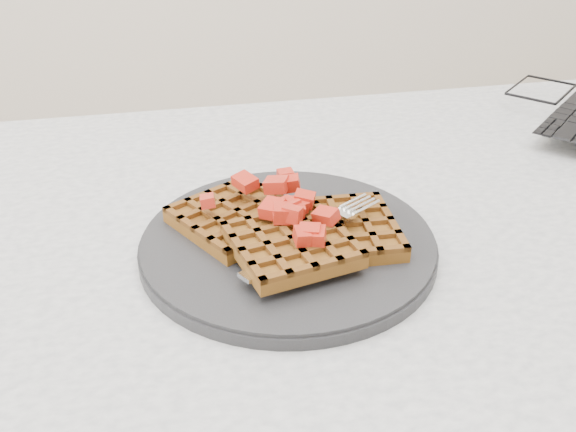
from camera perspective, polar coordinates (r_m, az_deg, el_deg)
The scene contains 5 objects.
table at distance 0.75m, azimuth 7.60°, elevation -8.90°, with size 1.20×0.80×0.75m.
plate at distance 0.64m, azimuth -0.00°, elevation -2.47°, with size 0.29×0.29×0.02m, color black.
waffles at distance 0.63m, azimuth 0.09°, elevation -1.17°, with size 0.23×0.21×0.03m.
strawberry_pile at distance 0.61m, azimuth 0.00°, elevation 1.12°, with size 0.15×0.15×0.02m, color #A4140A, non-canonical shape.
fork at distance 0.61m, azimuth 3.01°, elevation -2.28°, with size 0.02×0.18×0.02m, color silver, non-canonical shape.
Camera 1 is at (-0.21, -0.54, 1.11)m, focal length 40.00 mm.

